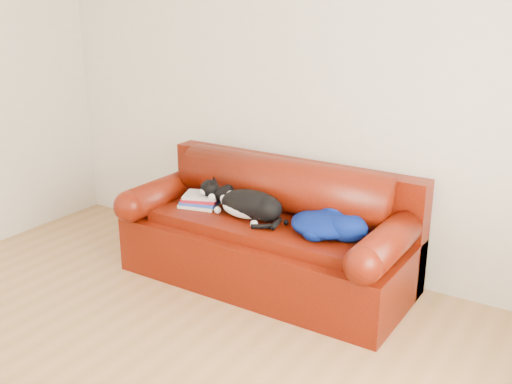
# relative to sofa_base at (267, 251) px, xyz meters

# --- Properties ---
(ground) EXTENTS (4.50, 4.50, 0.00)m
(ground) POSITION_rel_sofa_base_xyz_m (-0.09, -1.49, -0.24)
(ground) COLOR olive
(ground) RESTS_ON ground
(room_shell) EXTENTS (4.52, 4.02, 2.61)m
(room_shell) POSITION_rel_sofa_base_xyz_m (0.03, -1.48, 1.43)
(room_shell) COLOR beige
(room_shell) RESTS_ON ground
(sofa_base) EXTENTS (2.10, 0.90, 0.50)m
(sofa_base) POSITION_rel_sofa_base_xyz_m (0.00, 0.00, 0.00)
(sofa_base) COLOR #380402
(sofa_base) RESTS_ON ground
(sofa_back) EXTENTS (2.10, 1.01, 0.88)m
(sofa_back) POSITION_rel_sofa_base_xyz_m (0.00, 0.24, 0.30)
(sofa_back) COLOR #380402
(sofa_back) RESTS_ON ground
(book_stack) EXTENTS (0.32, 0.28, 0.10)m
(book_stack) POSITION_rel_sofa_base_xyz_m (-0.56, -0.05, 0.31)
(book_stack) COLOR beige
(book_stack) RESTS_ON sofa_base
(cat) EXTENTS (0.69, 0.36, 0.26)m
(cat) POSITION_rel_sofa_base_xyz_m (-0.11, -0.06, 0.36)
(cat) COLOR black
(cat) RESTS_ON sofa_base
(blanket) EXTENTS (0.63, 0.52, 0.17)m
(blanket) POSITION_rel_sofa_base_xyz_m (0.50, -0.03, 0.34)
(blanket) COLOR #030245
(blanket) RESTS_ON sofa_base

